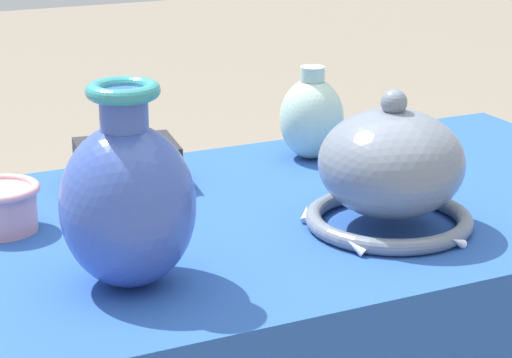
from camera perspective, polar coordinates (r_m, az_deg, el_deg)
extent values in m
cylinder|color=brown|center=(2.02, 11.71, -8.26)|extent=(0.04, 0.04, 0.76)
cube|color=brown|center=(1.41, 1.46, -2.54)|extent=(1.16, 0.60, 0.03)
cube|color=#234C9E|center=(1.40, 1.46, -1.85)|extent=(1.18, 0.62, 0.01)
ellipsoid|color=#3851A8|center=(1.14, -7.33, -1.53)|extent=(0.16, 0.16, 0.19)
cylinder|color=#3851A8|center=(1.11, -7.57, 3.92)|extent=(0.05, 0.05, 0.04)
torus|color=teal|center=(1.10, -7.61, 5.03)|extent=(0.08, 0.08, 0.02)
torus|color=slate|center=(1.35, 7.59, -2.27)|extent=(0.22, 0.22, 0.02)
ellipsoid|color=slate|center=(1.32, 7.74, 0.91)|extent=(0.19, 0.19, 0.14)
sphere|color=slate|center=(1.30, 7.89, 4.36)|extent=(0.03, 0.03, 0.03)
cone|color=white|center=(1.41, 11.45, -1.55)|extent=(0.01, 0.03, 0.02)
cone|color=white|center=(1.45, 6.49, -0.71)|extent=(0.03, 0.02, 0.02)
cone|color=white|center=(1.35, 2.86, -1.97)|extent=(0.03, 0.03, 0.02)
cone|color=white|center=(1.25, 5.70, -3.88)|extent=(0.03, 0.03, 0.02)
cone|color=white|center=(1.28, 11.46, -3.54)|extent=(0.03, 0.02, 0.02)
cube|color=#232328|center=(1.51, -7.38, 0.89)|extent=(0.16, 0.13, 0.06)
cube|color=green|center=(1.45, -6.96, 0.22)|extent=(0.13, 0.02, 0.05)
cylinder|color=#D19399|center=(1.36, -14.36, -1.72)|extent=(0.09, 0.09, 0.06)
ellipsoid|color=#A8CCB7|center=(1.61, 3.20, 3.47)|extent=(0.10, 0.10, 0.13)
cylinder|color=#A8CCB7|center=(1.60, 3.24, 6.02)|extent=(0.04, 0.04, 0.02)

